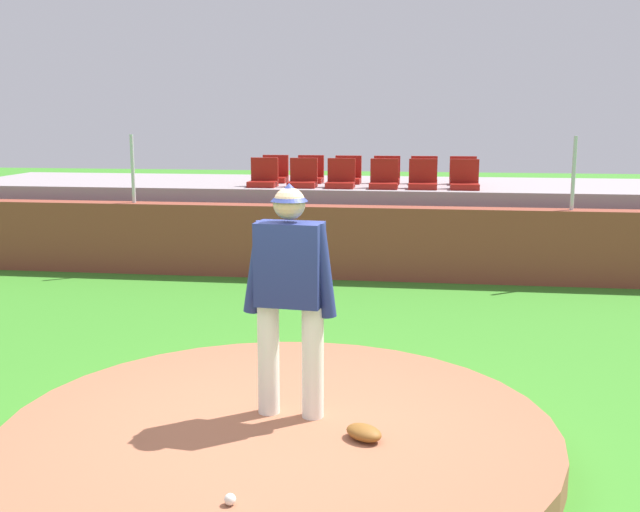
{
  "coord_description": "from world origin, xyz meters",
  "views": [
    {
      "loc": [
        1.08,
        -5.46,
        2.61
      ],
      "look_at": [
        0.0,
        2.29,
        1.15
      ],
      "focal_mm": 42.58,
      "sensor_mm": 36.0,
      "label": 1
    }
  ],
  "objects_px": {
    "stadium_chair_1": "(303,178)",
    "stadium_chair_7": "(310,174)",
    "baseball": "(230,499)",
    "stadium_chair_0": "(264,178)",
    "stadium_chair_5": "(465,180)",
    "stadium_chair_9": "(387,175)",
    "stadium_chair_3": "(384,179)",
    "stadium_chair_4": "(423,179)",
    "stadium_chair_8": "(348,175)",
    "stadium_chair_10": "(424,175)",
    "pitcher": "(290,283)",
    "stadium_chair_6": "(275,174)",
    "stadium_chair_2": "(341,179)",
    "fielding_glove": "(364,433)",
    "stadium_chair_11": "(463,176)"
  },
  "relations": [
    {
      "from": "stadium_chair_8",
      "to": "stadium_chair_5",
      "type": "bearing_deg",
      "value": 157.69
    },
    {
      "from": "stadium_chair_0",
      "to": "stadium_chair_7",
      "type": "relative_size",
      "value": 1.0
    },
    {
      "from": "stadium_chair_10",
      "to": "stadium_chair_11",
      "type": "bearing_deg",
      "value": -177.9
    },
    {
      "from": "stadium_chair_2",
      "to": "stadium_chair_11",
      "type": "xyz_separation_m",
      "value": [
        2.12,
        0.93,
        0.0
      ]
    },
    {
      "from": "stadium_chair_5",
      "to": "stadium_chair_10",
      "type": "height_order",
      "value": "same"
    },
    {
      "from": "stadium_chair_1",
      "to": "stadium_chair_3",
      "type": "bearing_deg",
      "value": 179.2
    },
    {
      "from": "fielding_glove",
      "to": "stadium_chair_10",
      "type": "relative_size",
      "value": 0.6
    },
    {
      "from": "stadium_chair_1",
      "to": "stadium_chair_3",
      "type": "relative_size",
      "value": 1.0
    },
    {
      "from": "stadium_chair_0",
      "to": "stadium_chair_6",
      "type": "height_order",
      "value": "same"
    },
    {
      "from": "stadium_chair_6",
      "to": "stadium_chair_10",
      "type": "distance_m",
      "value": 2.77
    },
    {
      "from": "stadium_chair_4",
      "to": "stadium_chair_6",
      "type": "relative_size",
      "value": 1.0
    },
    {
      "from": "baseball",
      "to": "stadium_chair_11",
      "type": "distance_m",
      "value": 10.03
    },
    {
      "from": "baseball",
      "to": "stadium_chair_6",
      "type": "bearing_deg",
      "value": 99.66
    },
    {
      "from": "fielding_glove",
      "to": "stadium_chair_3",
      "type": "distance_m",
      "value": 7.88
    },
    {
      "from": "stadium_chair_4",
      "to": "stadium_chair_5",
      "type": "bearing_deg",
      "value": -178.94
    },
    {
      "from": "stadium_chair_7",
      "to": "stadium_chair_4",
      "type": "bearing_deg",
      "value": 156.5
    },
    {
      "from": "stadium_chair_4",
      "to": "stadium_chair_11",
      "type": "xyz_separation_m",
      "value": [
        0.72,
        0.92,
        0.0
      ]
    },
    {
      "from": "stadium_chair_2",
      "to": "stadium_chair_10",
      "type": "bearing_deg",
      "value": -147.69
    },
    {
      "from": "stadium_chair_3",
      "to": "stadium_chair_5",
      "type": "relative_size",
      "value": 1.0
    },
    {
      "from": "baseball",
      "to": "stadium_chair_11",
      "type": "height_order",
      "value": "stadium_chair_11"
    },
    {
      "from": "pitcher",
      "to": "stadium_chair_5",
      "type": "bearing_deg",
      "value": 83.32
    },
    {
      "from": "stadium_chair_0",
      "to": "stadium_chair_3",
      "type": "height_order",
      "value": "same"
    },
    {
      "from": "stadium_chair_3",
      "to": "stadium_chair_7",
      "type": "relative_size",
      "value": 1.0
    },
    {
      "from": "stadium_chair_6",
      "to": "stadium_chair_9",
      "type": "height_order",
      "value": "same"
    },
    {
      "from": "stadium_chair_5",
      "to": "stadium_chair_9",
      "type": "height_order",
      "value": "same"
    },
    {
      "from": "baseball",
      "to": "stadium_chair_4",
      "type": "xyz_separation_m",
      "value": [
        1.09,
        8.88,
        1.23
      ]
    },
    {
      "from": "baseball",
      "to": "stadium_chair_10",
      "type": "relative_size",
      "value": 0.15
    },
    {
      "from": "fielding_glove",
      "to": "stadium_chair_1",
      "type": "bearing_deg",
      "value": 139.73
    },
    {
      "from": "stadium_chair_5",
      "to": "stadium_chair_11",
      "type": "bearing_deg",
      "value": -90.95
    },
    {
      "from": "stadium_chair_9",
      "to": "stadium_chair_10",
      "type": "height_order",
      "value": "same"
    },
    {
      "from": "stadium_chair_4",
      "to": "stadium_chair_9",
      "type": "relative_size",
      "value": 1.0
    },
    {
      "from": "stadium_chair_10",
      "to": "stadium_chair_8",
      "type": "bearing_deg",
      "value": 1.04
    },
    {
      "from": "stadium_chair_4",
      "to": "stadium_chair_6",
      "type": "bearing_deg",
      "value": -17.95
    },
    {
      "from": "stadium_chair_7",
      "to": "fielding_glove",
      "type": "bearing_deg",
      "value": 101.22
    },
    {
      "from": "stadium_chair_2",
      "to": "stadium_chair_8",
      "type": "distance_m",
      "value": 0.87
    },
    {
      "from": "stadium_chair_0",
      "to": "stadium_chair_7",
      "type": "height_order",
      "value": "same"
    },
    {
      "from": "stadium_chair_11",
      "to": "pitcher",
      "type": "bearing_deg",
      "value": 78.55
    },
    {
      "from": "baseball",
      "to": "fielding_glove",
      "type": "bearing_deg",
      "value": 55.3
    },
    {
      "from": "stadium_chair_3",
      "to": "stadium_chair_8",
      "type": "height_order",
      "value": "same"
    },
    {
      "from": "stadium_chair_1",
      "to": "stadium_chair_8",
      "type": "bearing_deg",
      "value": -128.55
    },
    {
      "from": "stadium_chair_6",
      "to": "stadium_chair_9",
      "type": "relative_size",
      "value": 1.0
    },
    {
      "from": "fielding_glove",
      "to": "stadium_chair_8",
      "type": "bearing_deg",
      "value": 134.03
    },
    {
      "from": "stadium_chair_4",
      "to": "stadium_chair_7",
      "type": "bearing_deg",
      "value": -23.5
    },
    {
      "from": "stadium_chair_1",
      "to": "stadium_chair_7",
      "type": "distance_m",
      "value": 0.91
    },
    {
      "from": "pitcher",
      "to": "baseball",
      "type": "distance_m",
      "value": 1.8
    },
    {
      "from": "stadium_chair_5",
      "to": "stadium_chair_6",
      "type": "bearing_deg",
      "value": -14.27
    },
    {
      "from": "pitcher",
      "to": "stadium_chair_9",
      "type": "relative_size",
      "value": 3.7
    },
    {
      "from": "baseball",
      "to": "stadium_chair_1",
      "type": "xyz_separation_m",
      "value": [
        -0.98,
        8.87,
        1.23
      ]
    },
    {
      "from": "stadium_chair_0",
      "to": "stadium_chair_9",
      "type": "bearing_deg",
      "value": -157.53
    },
    {
      "from": "stadium_chair_2",
      "to": "stadium_chair_9",
      "type": "relative_size",
      "value": 1.0
    }
  ]
}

